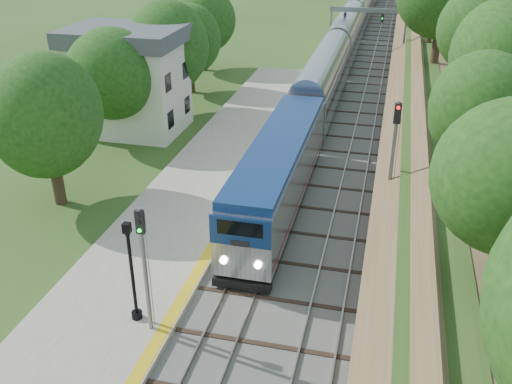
% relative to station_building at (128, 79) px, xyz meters
% --- Properties ---
extents(trackbed, '(9.50, 170.00, 0.28)m').
position_rel_station_building_xyz_m(trackbed, '(16.00, 30.00, -4.02)').
color(trackbed, '#4C4944').
rests_on(trackbed, ground).
extents(platform, '(6.40, 68.00, 0.38)m').
position_rel_station_building_xyz_m(platform, '(8.80, -14.00, -3.90)').
color(platform, gray).
rests_on(platform, ground).
extents(yellow_stripe, '(0.55, 68.00, 0.01)m').
position_rel_station_building_xyz_m(yellow_stripe, '(11.65, -14.00, -3.70)').
color(yellow_stripe, gold).
rests_on(yellow_stripe, platform).
extents(embankment, '(10.64, 170.00, 11.70)m').
position_rel_station_building_xyz_m(embankment, '(24.35, 30.00, -2.14)').
color(embankment, brown).
rests_on(embankment, ground).
extents(station_building, '(8.60, 6.60, 8.00)m').
position_rel_station_building_xyz_m(station_building, '(0.00, 0.00, 0.00)').
color(station_building, beige).
rests_on(station_building, ground).
extents(signal_gantry, '(8.40, 0.38, 6.20)m').
position_rel_station_building_xyz_m(signal_gantry, '(16.47, 24.99, 0.73)').
color(signal_gantry, slate).
rests_on(signal_gantry, ground).
extents(trees_behind_platform, '(7.82, 53.32, 7.21)m').
position_rel_station_building_xyz_m(trees_behind_platform, '(2.83, -9.33, 0.44)').
color(trees_behind_platform, '#332316').
rests_on(trees_behind_platform, ground).
extents(train, '(2.84, 94.64, 4.17)m').
position_rel_station_building_xyz_m(train, '(14.00, 27.52, -1.93)').
color(train, black).
rests_on(train, trackbed).
extents(lamppost_far, '(0.46, 0.46, 4.63)m').
position_rel_station_building_xyz_m(lamppost_far, '(10.26, -21.95, -1.64)').
color(lamppost_far, black).
rests_on(lamppost_far, platform).
extents(signal_platform, '(0.33, 0.26, 5.66)m').
position_rel_station_building_xyz_m(signal_platform, '(11.10, -22.41, -0.23)').
color(signal_platform, slate).
rests_on(signal_platform, platform).
extents(signal_farside, '(0.38, 0.30, 6.85)m').
position_rel_station_building_xyz_m(signal_farside, '(20.20, -9.95, 0.21)').
color(signal_farside, slate).
rests_on(signal_farside, ground).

